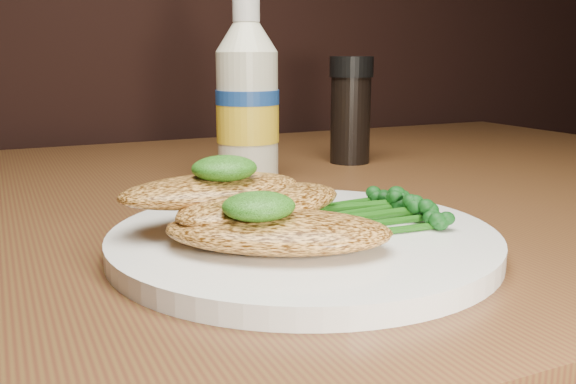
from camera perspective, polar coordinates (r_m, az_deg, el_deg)
name	(u,v)px	position (r m, az deg, el deg)	size (l,w,h in m)	color
plate	(303,240)	(0.45, 1.40, -4.37)	(0.27, 0.27, 0.01)	white
chicken_front	(278,231)	(0.40, -0.94, -3.54)	(0.15, 0.08, 0.02)	gold
chicken_mid	(262,204)	(0.44, -2.38, -1.09)	(0.14, 0.07, 0.02)	gold
chicken_back	(212,190)	(0.45, -6.94, 0.19)	(0.13, 0.07, 0.02)	gold
pesto_front	(259,206)	(0.39, -2.69, -1.30)	(0.05, 0.04, 0.02)	#133608
pesto_back	(224,168)	(0.44, -5.80, 2.16)	(0.05, 0.04, 0.02)	#133608
broccolini_bundle	(358,209)	(0.46, 6.34, -1.53)	(0.13, 0.10, 0.02)	#1B5412
mayo_bottle	(247,91)	(0.68, -3.73, 9.11)	(0.07, 0.07, 0.19)	beige
pepper_grinder	(351,110)	(0.79, 5.70, 7.39)	(0.05, 0.05, 0.13)	black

